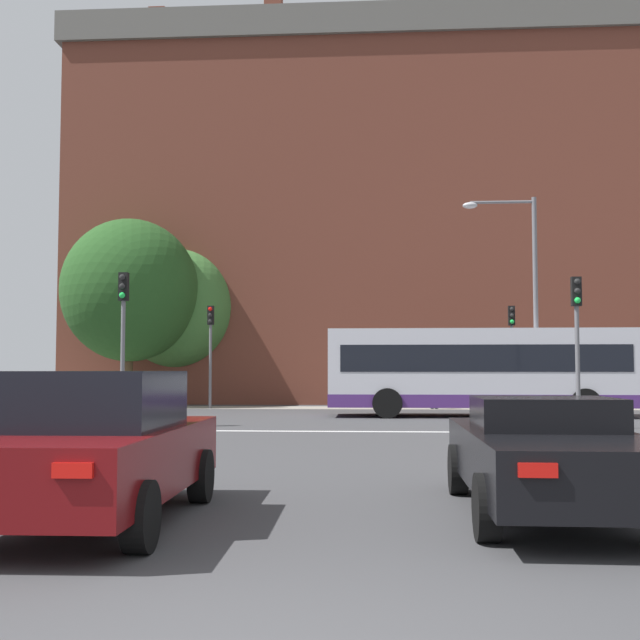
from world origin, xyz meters
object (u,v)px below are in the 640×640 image
object	(u,v)px
traffic_light_far_left	(210,339)
traffic_light_far_right	(512,340)
pedestrian_walking_east	(434,386)
car_roadster_right	(547,454)
traffic_light_near_right	(577,326)
pedestrian_waiting	(440,385)
street_lamp_junction	(522,282)
car_saloon_left	(94,447)
traffic_light_near_left	(123,323)
bus_crossing_lead	(480,370)

from	to	relation	value
traffic_light_far_left	traffic_light_far_right	size ratio (longest dim) A/B	1.01
traffic_light_far_left	pedestrian_walking_east	size ratio (longest dim) A/B	2.66
traffic_light_far_right	car_roadster_right	bearing A→B (deg)	-98.77
traffic_light_far_left	traffic_light_far_right	distance (m)	12.42
car_roadster_right	traffic_light_near_right	world-z (taller)	traffic_light_near_right
traffic_light_near_right	pedestrian_waiting	size ratio (longest dim) A/B	2.48
street_lamp_junction	pedestrian_waiting	distance (m)	7.84
car_roadster_right	traffic_light_far_right	size ratio (longest dim) A/B	1.12
car_saloon_left	car_roadster_right	world-z (taller)	car_saloon_left
car_saloon_left	pedestrian_walking_east	distance (m)	25.38
traffic_light_far_left	traffic_light_near_left	distance (m)	10.90
car_saloon_left	traffic_light_far_left	size ratio (longest dim) A/B	1.04
car_saloon_left	traffic_light_far_left	xyz separation A→B (m)	(-3.86, 24.66, 2.08)
traffic_light_far_left	pedestrian_waiting	bearing A→B (deg)	5.87
bus_crossing_lead	street_lamp_junction	xyz separation A→B (m)	(1.37, -0.63, 2.98)
traffic_light_far_right	pedestrian_walking_east	world-z (taller)	traffic_light_far_right
traffic_light_near_right	pedestrian_walking_east	world-z (taller)	traffic_light_near_right
bus_crossing_lead	traffic_light_near_left	world-z (taller)	traffic_light_near_left
bus_crossing_lead	traffic_light_far_left	world-z (taller)	traffic_light_far_left
car_roadster_right	car_saloon_left	bearing A→B (deg)	-169.96
traffic_light_near_left	pedestrian_walking_east	size ratio (longest dim) A/B	2.70
traffic_light_far_left	traffic_light_near_right	bearing A→B (deg)	-41.15
bus_crossing_lead	traffic_light_far_left	xyz separation A→B (m)	(-10.46, 4.97, 1.27)
street_lamp_junction	car_saloon_left	bearing A→B (deg)	-112.70
bus_crossing_lead	pedestrian_waiting	size ratio (longest dim) A/B	6.23
traffic_light_near_left	street_lamp_junction	world-z (taller)	street_lamp_junction
car_roadster_right	traffic_light_far_left	xyz separation A→B (m)	(-8.72, 23.85, 2.20)
car_saloon_left	traffic_light_near_left	size ratio (longest dim) A/B	1.02
bus_crossing_lead	pedestrian_waiting	world-z (taller)	bus_crossing_lead
street_lamp_junction	pedestrian_walking_east	size ratio (longest dim) A/B	4.64
bus_crossing_lead	traffic_light_near_left	xyz separation A→B (m)	(-10.71, -5.92, 1.32)
traffic_light_near_left	pedestrian_waiting	distance (m)	15.53
car_roadster_right	pedestrian_waiting	size ratio (longest dim) A/B	2.83
traffic_light_far_right	car_saloon_left	bearing A→B (deg)	-109.07
car_roadster_right	bus_crossing_lead	xyz separation A→B (m)	(1.74, 18.88, 0.93)
traffic_light_far_left	pedestrian_walking_east	world-z (taller)	traffic_light_far_left
street_lamp_junction	traffic_light_far_left	bearing A→B (deg)	154.68
pedestrian_walking_east	car_roadster_right	bearing A→B (deg)	-71.56
bus_crossing_lead	pedestrian_waiting	bearing A→B (deg)	-171.42
traffic_light_far_left	pedestrian_walking_east	distance (m)	9.45
traffic_light_near_left	car_saloon_left	bearing A→B (deg)	-73.38
traffic_light_near_left	bus_crossing_lead	bearing A→B (deg)	28.94
traffic_light_near_right	pedestrian_waiting	xyz separation A→B (m)	(-2.77, 11.76, -1.81)
car_saloon_left	pedestrian_walking_east	bearing A→B (deg)	76.59
car_roadster_right	traffic_light_near_left	bearing A→B (deg)	125.30
pedestrian_walking_east	traffic_light_near_left	bearing A→B (deg)	-111.02
car_roadster_right	pedestrian_waiting	world-z (taller)	pedestrian_waiting
car_saloon_left	pedestrian_waiting	world-z (taller)	pedestrian_waiting
street_lamp_junction	pedestrian_waiting	size ratio (longest dim) A/B	4.47
street_lamp_junction	pedestrian_walking_east	xyz separation A→B (m)	(-2.58, 5.74, -3.65)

